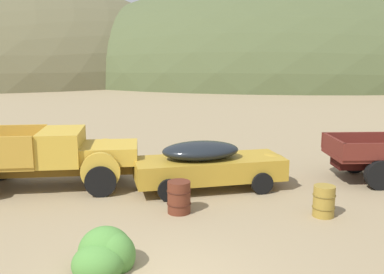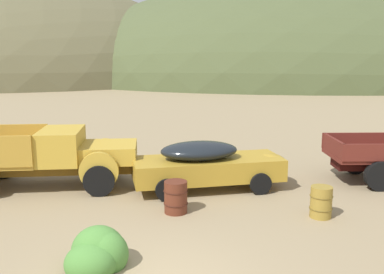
{
  "view_description": "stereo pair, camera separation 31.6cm",
  "coord_description": "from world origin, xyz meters",
  "px_view_note": "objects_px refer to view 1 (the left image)",
  "views": [
    {
      "loc": [
        0.27,
        -7.36,
        4.34
      ],
      "look_at": [
        1.02,
        8.45,
        1.25
      ],
      "focal_mm": 40.82,
      "sensor_mm": 36.0,
      "label": 1
    },
    {
      "loc": [
        0.59,
        -7.38,
        4.34
      ],
      "look_at": [
        1.02,
        8.45,
        1.25
      ],
      "focal_mm": 40.82,
      "sensor_mm": 36.0,
      "label": 2
    }
  ],
  "objects_px": {
    "car_mustard": "(213,164)",
    "oil_drum_by_truck": "(179,197)",
    "truck_faded_yellow": "(58,157)",
    "oil_drum_spare": "(324,201)"
  },
  "relations": [
    {
      "from": "car_mustard",
      "to": "oil_drum_spare",
      "type": "height_order",
      "value": "car_mustard"
    },
    {
      "from": "truck_faded_yellow",
      "to": "oil_drum_spare",
      "type": "relative_size",
      "value": 7.08
    },
    {
      "from": "truck_faded_yellow",
      "to": "oil_drum_spare",
      "type": "distance_m",
      "value": 8.3
    },
    {
      "from": "oil_drum_spare",
      "to": "oil_drum_by_truck",
      "type": "bearing_deg",
      "value": 173.4
    },
    {
      "from": "truck_faded_yellow",
      "to": "oil_drum_by_truck",
      "type": "xyz_separation_m",
      "value": [
        3.87,
        -2.51,
        -0.57
      ]
    },
    {
      "from": "truck_faded_yellow",
      "to": "oil_drum_by_truck",
      "type": "relative_size",
      "value": 6.74
    },
    {
      "from": "oil_drum_by_truck",
      "to": "truck_faded_yellow",
      "type": "bearing_deg",
      "value": 147.07
    },
    {
      "from": "car_mustard",
      "to": "oil_drum_by_truck",
      "type": "distance_m",
      "value": 2.42
    },
    {
      "from": "car_mustard",
      "to": "oil_drum_spare",
      "type": "distance_m",
      "value": 3.75
    },
    {
      "from": "car_mustard",
      "to": "oil_drum_by_truck",
      "type": "height_order",
      "value": "car_mustard"
    }
  ]
}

